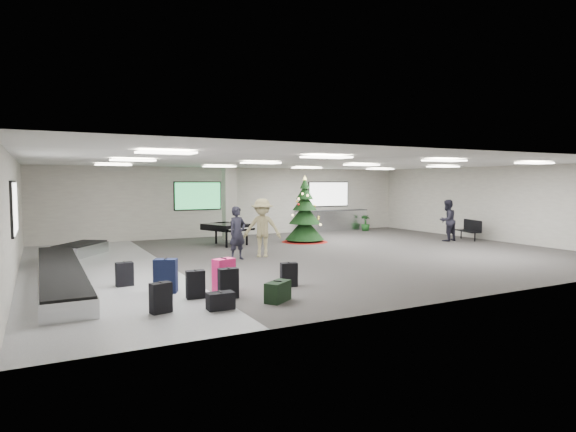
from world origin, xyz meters
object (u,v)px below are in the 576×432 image
service_counter (332,220)px  grand_piano (227,227)px  potted_plant_left (307,226)px  traveler_a (237,233)px  traveler_b (262,228)px  pink_suitcase (224,275)px  potted_plant_right (365,223)px  baggage_carousel (65,267)px  traveler_bench (447,220)px  christmas_tree (305,219)px  bench (470,229)px

service_counter → grand_piano: size_ratio=1.90×
grand_piano → potted_plant_left: size_ratio=2.93×
grand_piano → potted_plant_left: bearing=5.0°
traveler_a → traveler_b: 0.98m
pink_suitcase → service_counter: bearing=27.9°
traveler_b → potted_plant_left: bearing=79.7°
traveler_b → potted_plant_right: bearing=64.0°
baggage_carousel → traveler_bench: (14.87, 0.80, 0.68)m
grand_piano → traveler_bench: 9.33m
christmas_tree → traveler_bench: size_ratio=1.57×
bench → traveler_b: traveler_b is taller
service_counter → traveler_a: 10.05m
traveler_a → traveler_bench: size_ratio=0.97×
service_counter → grand_piano: service_counter is taller
service_counter → bench: 6.87m
pink_suitcase → potted_plant_right: 15.01m
traveler_a → service_counter: bearing=23.7°
traveler_bench → potted_plant_left: (-3.65, 5.62, -0.53)m
baggage_carousel → christmas_tree: (9.35, 3.39, 0.75)m
traveler_a → traveler_b: (0.96, 0.16, 0.11)m
pink_suitcase → christmas_tree: 9.57m
baggage_carousel → potted_plant_right: bearing=22.6°
service_counter → pink_suitcase: bearing=-132.5°
traveler_b → potted_plant_right: size_ratio=2.37×
traveler_b → potted_plant_left: size_ratio=2.69×
christmas_tree → grand_piano: size_ratio=1.31×
bench → traveler_bench: traveler_bench is taller
christmas_tree → baggage_carousel: bearing=-160.1°
christmas_tree → potted_plant_left: size_ratio=3.84×
service_counter → pink_suitcase: 14.37m
pink_suitcase → traveler_b: 5.27m
traveler_bench → traveler_a: bearing=-4.5°
service_counter → potted_plant_left: size_ratio=5.56×
baggage_carousel → traveler_b: bearing=4.5°
christmas_tree → bench: christmas_tree is taller
christmas_tree → traveler_a: bearing=-144.1°
christmas_tree → potted_plant_right: 5.75m
christmas_tree → potted_plant_right: size_ratio=3.38×
service_counter → grand_piano: bearing=-157.3°
christmas_tree → bench: size_ratio=1.91×
service_counter → traveler_a: (-7.73, -6.41, 0.32)m
traveler_b → potted_plant_right: traveler_b is taller
service_counter → baggage_carousel: bearing=-152.3°
baggage_carousel → pink_suitcase: 4.96m
pink_suitcase → baggage_carousel: bearing=109.5°
pink_suitcase → traveler_bench: bearing=2.0°
christmas_tree → traveler_bench: (5.52, -2.60, -0.07)m
grand_piano → traveler_b: 3.43m
potted_plant_right → christmas_tree: bearing=-152.9°
christmas_tree → traveler_b: 4.39m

